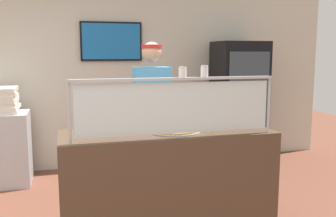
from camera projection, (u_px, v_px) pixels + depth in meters
name	position (u px, v px, depth m)	size (l,w,h in m)	color
ground_plane	(152.00, 203.00, 4.14)	(12.00, 12.00, 0.00)	brown
shop_rear_unit	(127.00, 73.00, 5.45)	(6.29, 0.13, 2.70)	beige
serving_counter	(167.00, 182.00, 3.43)	(1.89, 0.67, 0.95)	#4C3828
sneeze_guard	(176.00, 101.00, 3.06)	(1.72, 0.06, 0.50)	#B2B5BC
pizza_tray	(174.00, 130.00, 3.35)	(0.48, 0.48, 0.04)	#9EA0A8
pizza_server	(178.00, 127.00, 3.34)	(0.07, 0.28, 0.01)	#ADAFB7
parmesan_shaker	(183.00, 73.00, 3.04)	(0.06, 0.06, 0.09)	white
pepper_flake_shaker	(204.00, 72.00, 3.08)	(0.06, 0.06, 0.10)	white
worker_figure	(153.00, 114.00, 3.98)	(0.41, 0.50, 1.76)	#23232D
drink_fridge	(239.00, 104.00, 5.51)	(0.70, 0.62, 1.81)	black
prep_shelf	(1.00, 149.00, 4.68)	(0.70, 0.55, 0.91)	#B7BABF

